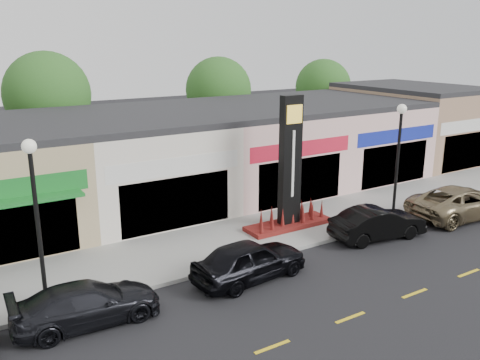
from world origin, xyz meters
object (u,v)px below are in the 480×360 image
(lamp_east_near, at_px, (398,150))
(car_gold_suv, at_px, (461,202))
(car_black_sedan, at_px, (249,260))
(car_black_conv, at_px, (378,223))
(car_dark_sedan, at_px, (87,304))
(pylon_sign, at_px, (290,182))
(lamp_west_near, at_px, (36,208))

(lamp_east_near, bearing_deg, car_gold_suv, -23.06)
(car_black_sedan, xyz_separation_m, car_black_conv, (6.90, 0.36, -0.04))
(lamp_east_near, height_order, car_black_conv, lamp_east_near)
(car_dark_sedan, distance_m, car_black_conv, 12.74)
(lamp_east_near, relative_size, car_black_sedan, 1.24)
(pylon_sign, relative_size, car_black_conv, 1.39)
(car_dark_sedan, bearing_deg, car_black_sedan, -89.20)
(pylon_sign, distance_m, car_gold_suv, 8.88)
(lamp_east_near, distance_m, car_gold_suv, 4.41)
(car_black_sedan, distance_m, car_gold_suv, 12.45)
(pylon_sign, xyz_separation_m, car_black_conv, (2.65, -2.92, -1.57))
(lamp_west_near, relative_size, car_black_conv, 1.27)
(car_black_sedan, bearing_deg, lamp_west_near, 71.26)
(lamp_east_near, distance_m, car_black_sedan, 9.77)
(car_black_sedan, height_order, car_black_conv, car_black_sedan)
(car_dark_sedan, relative_size, car_gold_suv, 0.81)
(lamp_east_near, xyz_separation_m, car_black_conv, (-2.35, -1.22, -2.77))
(lamp_west_near, height_order, car_black_conv, lamp_west_near)
(lamp_west_near, relative_size, lamp_east_near, 1.00)
(lamp_east_near, bearing_deg, car_black_conv, -152.44)
(car_black_conv, bearing_deg, car_gold_suv, -83.40)
(car_dark_sedan, height_order, car_black_conv, car_black_conv)
(lamp_west_near, distance_m, lamp_east_near, 16.00)
(car_black_conv, relative_size, car_gold_suv, 0.78)
(car_black_sedan, relative_size, car_gold_suv, 0.80)
(lamp_east_near, xyz_separation_m, car_black_sedan, (-9.25, -1.58, -2.72))
(car_dark_sedan, distance_m, car_gold_suv, 18.28)
(car_gold_suv, bearing_deg, car_black_conv, 92.82)
(lamp_east_near, bearing_deg, car_black_sedan, -170.31)
(lamp_east_near, bearing_deg, lamp_west_near, 180.00)
(lamp_east_near, distance_m, car_dark_sedan, 15.41)
(car_black_sedan, height_order, car_gold_suv, car_gold_suv)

